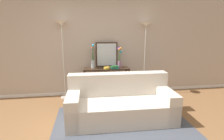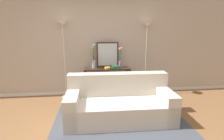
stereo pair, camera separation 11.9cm
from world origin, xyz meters
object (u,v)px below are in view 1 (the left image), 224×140
object	(u,v)px
fruit_bowl	(107,68)
book_row_under_console	(95,95)
wall_mirror	(107,55)
vase_short_flowers	(120,59)
couch	(120,104)
console_table	(106,77)
vase_tall_flowers	(93,58)
floor_lamp_left	(62,39)
book_stack	(115,67)
floor_lamp_right	(145,39)

from	to	relation	value
fruit_bowl	book_row_under_console	world-z (taller)	fruit_bowl
wall_mirror	vase_short_flowers	distance (m)	0.37
vase_short_flowers	fruit_bowl	bearing A→B (deg)	-164.47
couch	fruit_bowl	size ratio (longest dim) A/B	13.70
console_table	fruit_bowl	size ratio (longest dim) A/B	7.82
console_table	wall_mirror	distance (m)	0.59
couch	book_row_under_console	xyz separation A→B (m)	(-0.44, 1.24, -0.25)
vase_tall_flowers	fruit_bowl	bearing A→B (deg)	-23.85
vase_tall_flowers	book_row_under_console	size ratio (longest dim) A/B	1.73
couch	console_table	world-z (taller)	couch
floor_lamp_left	book_stack	distance (m)	1.48
wall_mirror	fruit_bowl	distance (m)	0.40
couch	floor_lamp_right	xyz separation A→B (m)	(0.92, 1.32, 1.20)
wall_mirror	fruit_bowl	world-z (taller)	wall_mirror
couch	console_table	bearing A→B (deg)	95.97
floor_lamp_right	book_row_under_console	size ratio (longest dim) A/B	5.42
wall_mirror	book_row_under_console	size ratio (longest dim) A/B	1.83
book_stack	couch	bearing A→B (deg)	-93.60
book_row_under_console	floor_lamp_left	bearing A→B (deg)	174.43
couch	wall_mirror	distance (m)	1.61
couch	book_stack	bearing A→B (deg)	86.40
fruit_bowl	couch	bearing A→B (deg)	-83.27
floor_lamp_left	fruit_bowl	xyz separation A→B (m)	(1.07, -0.18, -0.73)
couch	fruit_bowl	world-z (taller)	couch
couch	fruit_bowl	xyz separation A→B (m)	(-0.13, 1.13, 0.50)
vase_short_flowers	book_stack	world-z (taller)	vase_short_flowers
floor_lamp_left	wall_mirror	bearing A→B (deg)	3.81
wall_mirror	vase_short_flowers	size ratio (longest dim) A/B	1.21
book_row_under_console	book_stack	bearing A→B (deg)	-11.58
fruit_bowl	wall_mirror	bearing A→B (deg)	82.98
wall_mirror	floor_lamp_right	bearing A→B (deg)	-4.11
vase_tall_flowers	console_table	bearing A→B (deg)	-6.50
vase_tall_flowers	book_row_under_console	bearing A→B (deg)	-49.32
floor_lamp_left	wall_mirror	world-z (taller)	floor_lamp_left
floor_lamp_left	book_row_under_console	world-z (taller)	floor_lamp_left
console_table	floor_lamp_left	world-z (taller)	floor_lamp_left
vase_tall_flowers	vase_short_flowers	size ratio (longest dim) A/B	1.15
console_table	floor_lamp_left	distance (m)	1.47
vase_tall_flowers	book_row_under_console	world-z (taller)	vase_tall_flowers
vase_tall_flowers	vase_short_flowers	world-z (taller)	vase_tall_flowers
couch	floor_lamp_left	size ratio (longest dim) A/B	1.05
book_row_under_console	wall_mirror	bearing A→B (deg)	23.82
couch	floor_lamp_left	bearing A→B (deg)	132.41
floor_lamp_right	wall_mirror	size ratio (longest dim) A/B	2.96
floor_lamp_left	vase_tall_flowers	bearing A→B (deg)	-2.81
wall_mirror	fruit_bowl	xyz separation A→B (m)	(-0.03, -0.26, -0.30)
vase_short_flowers	book_stack	size ratio (longest dim) A/B	2.54
couch	vase_tall_flowers	xyz separation A→B (m)	(-0.47, 1.28, 0.75)
console_table	wall_mirror	xyz separation A→B (m)	(0.03, 0.15, 0.57)
wall_mirror	vase_tall_flowers	bearing A→B (deg)	-163.50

